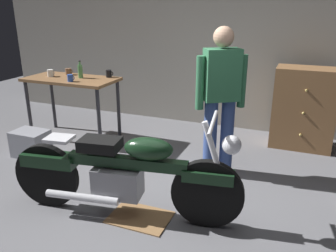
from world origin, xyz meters
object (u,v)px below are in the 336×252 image
(mug_white_ceramic, at_px, (50,73))
(mug_blue_enamel, at_px, (70,78))
(mug_brown_stoneware, at_px, (69,72))
(bottle, at_px, (80,71))
(wooden_dresser, at_px, (304,108))
(storage_bin, at_px, (31,143))
(person_standing, at_px, (221,96))
(mug_black_matte, at_px, (109,74))
(motorcycle, at_px, (124,172))

(mug_white_ceramic, height_order, mug_blue_enamel, mug_white_ceramic)
(mug_blue_enamel, bearing_deg, mug_white_ceramic, 159.67)
(mug_white_ceramic, xyz_separation_m, mug_brown_stoneware, (0.16, 0.21, -0.00))
(mug_white_ceramic, distance_m, bottle, 0.47)
(bottle, bearing_deg, mug_brown_stoneware, 156.72)
(mug_blue_enamel, relative_size, mug_brown_stoneware, 0.89)
(wooden_dresser, relative_size, storage_bin, 2.50)
(person_standing, relative_size, mug_brown_stoneware, 13.96)
(mug_brown_stoneware, relative_size, bottle, 0.50)
(wooden_dresser, distance_m, mug_black_matte, 2.73)
(person_standing, relative_size, mug_blue_enamel, 15.64)
(person_standing, relative_size, mug_white_ceramic, 14.02)
(motorcycle, xyz_separation_m, wooden_dresser, (1.45, 2.38, 0.10))
(person_standing, distance_m, wooden_dresser, 1.52)
(mug_brown_stoneware, bearing_deg, storage_bin, -88.51)
(motorcycle, xyz_separation_m, bottle, (-1.51, 1.54, 0.55))
(wooden_dresser, xyz_separation_m, mug_blue_enamel, (-2.95, -1.09, 0.40))
(storage_bin, relative_size, mug_brown_stoneware, 3.68)
(mug_blue_enamel, xyz_separation_m, bottle, (-0.01, 0.25, 0.05))
(wooden_dresser, height_order, mug_white_ceramic, wooden_dresser)
(mug_brown_stoneware, bearing_deg, mug_black_matte, 4.81)
(mug_black_matte, bearing_deg, mug_white_ceramic, -162.03)
(mug_black_matte, bearing_deg, wooden_dresser, 13.94)
(motorcycle, xyz_separation_m, mug_black_matte, (-1.17, 1.73, 0.50))
(motorcycle, relative_size, wooden_dresser, 1.98)
(mug_white_ceramic, distance_m, mug_blue_enamel, 0.50)
(motorcycle, xyz_separation_m, person_standing, (0.57, 1.19, 0.48))
(mug_black_matte, height_order, mug_blue_enamel, mug_black_matte)
(motorcycle, relative_size, person_standing, 1.30)
(person_standing, xyz_separation_m, mug_blue_enamel, (-2.07, 0.10, 0.02))
(motorcycle, height_order, storage_bin, motorcycle)
(mug_black_matte, relative_size, mug_brown_stoneware, 0.94)
(storage_bin, bearing_deg, motorcycle, -22.38)
(mug_white_ceramic, bearing_deg, person_standing, -6.18)
(motorcycle, xyz_separation_m, mug_white_ceramic, (-1.97, 1.47, 0.50))
(wooden_dresser, bearing_deg, mug_white_ceramic, -165.10)
(person_standing, height_order, mug_brown_stoneware, person_standing)
(person_standing, height_order, wooden_dresser, person_standing)
(mug_blue_enamel, bearing_deg, storage_bin, -117.80)
(motorcycle, bearing_deg, mug_white_ceramic, 134.23)
(motorcycle, distance_m, mug_blue_enamel, 2.04)
(mug_brown_stoneware, bearing_deg, bottle, -23.28)
(mug_white_ceramic, bearing_deg, mug_brown_stoneware, 52.77)
(person_standing, bearing_deg, storage_bin, -21.65)
(person_standing, distance_m, mug_brown_stoneware, 2.44)
(mug_blue_enamel, distance_m, bottle, 0.26)
(storage_bin, bearing_deg, mug_blue_enamel, 62.20)
(mug_blue_enamel, bearing_deg, mug_black_matte, 52.81)
(wooden_dresser, height_order, bottle, bottle)
(motorcycle, relative_size, storage_bin, 4.94)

